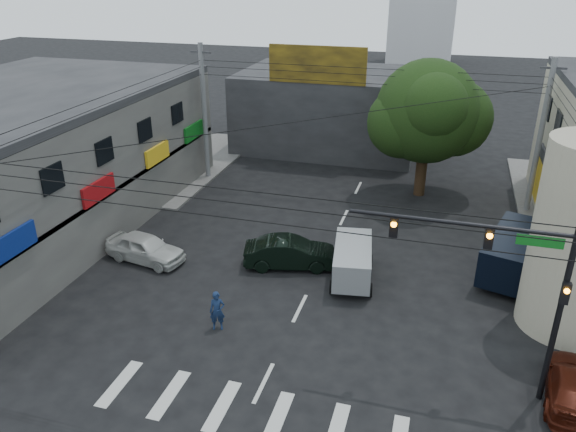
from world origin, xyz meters
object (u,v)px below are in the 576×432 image
at_px(maroon_sedan, 573,386).
at_px(utility_pole_far_right, 540,139).
at_px(silver_minivan, 352,263).
at_px(utility_pole_far_left, 204,113).
at_px(dark_sedan, 290,253).
at_px(navy_van, 512,255).
at_px(traffic_gantry, 511,271).
at_px(traffic_officer, 217,311).
at_px(street_tree, 427,112).
at_px(white_compact, 145,248).

bearing_deg(maroon_sedan, utility_pole_far_right, -82.78).
bearing_deg(silver_minivan, utility_pole_far_left, 39.79).
bearing_deg(dark_sedan, navy_van, -92.56).
distance_m(traffic_gantry, dark_sedan, 12.02).
distance_m(utility_pole_far_left, utility_pole_far_right, 21.00).
relative_size(dark_sedan, traffic_officer, 2.78).
relative_size(street_tree, utility_pole_far_right, 0.95).
relative_size(street_tree, silver_minivan, 2.03).
relative_size(traffic_gantry, silver_minivan, 1.68).
bearing_deg(navy_van, utility_pole_far_left, 82.92).
xyz_separation_m(street_tree, navy_van, (5.01, -9.28, -4.40)).
height_order(traffic_gantry, traffic_officer, traffic_gantry).
distance_m(street_tree, dark_sedan, 13.58).
relative_size(street_tree, navy_van, 1.53).
bearing_deg(utility_pole_far_left, maroon_sedan, -38.71).
relative_size(street_tree, dark_sedan, 1.80).
bearing_deg(utility_pole_far_left, street_tree, 3.95).
relative_size(utility_pole_far_right, dark_sedan, 1.91).
relative_size(utility_pole_far_right, silver_minivan, 2.15).
relative_size(white_compact, silver_minivan, 1.03).
xyz_separation_m(utility_pole_far_left, maroon_sedan, (21.00, -16.83, -3.98)).
relative_size(street_tree, traffic_gantry, 1.21).
relative_size(utility_pole_far_left, utility_pole_far_right, 1.00).
distance_m(utility_pole_far_right, dark_sedan, 16.37).
bearing_deg(silver_minivan, maroon_sedan, -132.68).
distance_m(utility_pole_far_right, maroon_sedan, 17.29).
xyz_separation_m(street_tree, traffic_officer, (-6.87, -17.38, -4.61)).
distance_m(utility_pole_far_left, navy_van, 21.49).
bearing_deg(maroon_sedan, white_compact, -6.92).
distance_m(traffic_gantry, maroon_sedan, 4.99).
height_order(white_compact, maroon_sedan, white_compact).
bearing_deg(street_tree, silver_minivan, -100.82).
relative_size(utility_pole_far_right, navy_van, 1.61).
height_order(traffic_gantry, dark_sedan, traffic_gantry).
height_order(utility_pole_far_left, traffic_officer, utility_pole_far_left).
distance_m(white_compact, navy_van, 18.07).
xyz_separation_m(white_compact, silver_minivan, (10.40, 1.12, 0.16)).
height_order(street_tree, utility_pole_far_right, utility_pole_far_right).
bearing_deg(navy_van, street_tree, 44.29).
relative_size(utility_pole_far_right, maroon_sedan, 2.05).
bearing_deg(street_tree, utility_pole_far_right, -8.75).
height_order(street_tree, traffic_officer, street_tree).
bearing_deg(dark_sedan, maroon_sedan, -132.51).
bearing_deg(silver_minivan, traffic_gantry, -143.67).
bearing_deg(dark_sedan, silver_minivan, -111.24).
xyz_separation_m(street_tree, traffic_gantry, (3.82, -18.00, -0.64)).
relative_size(utility_pole_far_left, navy_van, 1.61).
height_order(silver_minivan, traffic_officer, silver_minivan).
distance_m(street_tree, maroon_sedan, 19.59).
distance_m(street_tree, utility_pole_far_right, 6.63).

